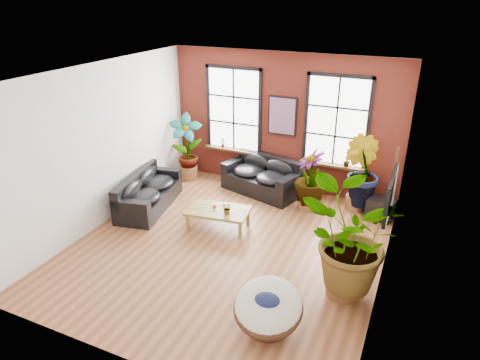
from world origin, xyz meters
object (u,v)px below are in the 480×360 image
Objects in this scene: sofa_left at (147,193)px; coffee_table at (218,212)px; sofa_back at (263,176)px; papasan_chair at (268,308)px.

sofa_left is 2.00m from coffee_table.
sofa_left is (-2.22, -1.97, -0.04)m from sofa_back.
coffee_table is at bearing -80.16° from sofa_back.
papasan_chair is at bearing -133.56° from sofa_left.
sofa_back reaches higher than sofa_left.
sofa_left is at bearing 167.55° from coffee_table.
coffee_table is at bearing -105.61° from sofa_left.
papasan_chair is (2.11, -2.48, 0.03)m from coffee_table.
papasan_chair reaches higher than coffee_table.
coffee_table is (1.99, -0.17, 0.01)m from sofa_left.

